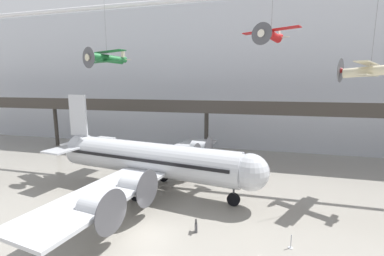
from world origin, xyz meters
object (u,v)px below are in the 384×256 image
stanchion_barrier (291,244)px  info_sign_pedestal (196,227)px  suspended_plane_green_biplane (107,58)px  airliner_silver_main (147,159)px  suspended_plane_cream_biplane (370,71)px  suspended_plane_red_highwing (271,34)px

stanchion_barrier → info_sign_pedestal: 7.29m
suspended_plane_green_biplane → info_sign_pedestal: 24.13m
suspended_plane_green_biplane → airliner_silver_main: bearing=79.4°
suspended_plane_cream_biplane → suspended_plane_red_highwing: (-9.50, 2.36, 4.32)m
suspended_plane_green_biplane → suspended_plane_red_highwing: suspended_plane_red_highwing is taller
suspended_plane_cream_biplane → info_sign_pedestal: (-15.06, -10.81, -12.86)m
suspended_plane_green_biplane → suspended_plane_cream_biplane: 30.06m
airliner_silver_main → info_sign_pedestal: (7.43, -6.99, -3.21)m
airliner_silver_main → suspended_plane_cream_biplane: bearing=18.3°
suspended_plane_cream_biplane → suspended_plane_red_highwing: bearing=14.0°
suspended_plane_cream_biplane → airliner_silver_main: bearing=37.6°
airliner_silver_main → info_sign_pedestal: airliner_silver_main is taller
airliner_silver_main → suspended_plane_red_highwing: (12.99, 6.18, 13.98)m
suspended_plane_green_biplane → info_sign_pedestal: (14.92, -11.73, -14.91)m
stanchion_barrier → airliner_silver_main: bearing=153.7°
suspended_plane_green_biplane → stanchion_barrier: 29.39m
airliner_silver_main → stanchion_barrier: airliner_silver_main is taller
suspended_plane_green_biplane → suspended_plane_cream_biplane: (29.98, -0.91, -2.05)m
suspended_plane_green_biplane → suspended_plane_cream_biplane: bearing=110.0°
airliner_silver_main → suspended_plane_green_biplane: size_ratio=3.54×
stanchion_barrier → suspended_plane_cream_biplane: bearing=55.0°
suspended_plane_red_highwing → airliner_silver_main: bearing=-39.4°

